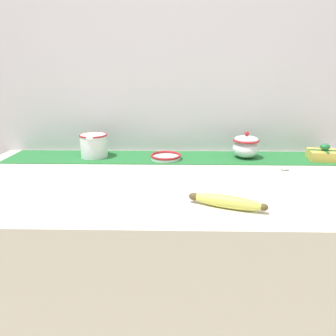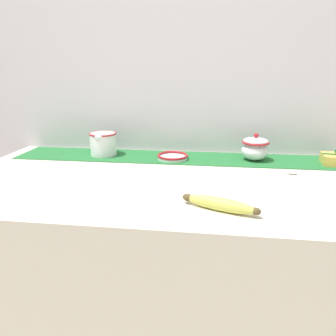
{
  "view_description": "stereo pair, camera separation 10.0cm",
  "coord_description": "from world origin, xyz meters",
  "px_view_note": "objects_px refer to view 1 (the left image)",
  "views": [
    {
      "loc": [
        0.02,
        -1.0,
        1.27
      ],
      "look_at": [
        -0.0,
        -0.05,
        0.97
      ],
      "focal_mm": 32.0,
      "sensor_mm": 36.0,
      "label": 1
    },
    {
      "loc": [
        0.12,
        -0.99,
        1.27
      ],
      "look_at": [
        -0.0,
        -0.05,
        0.97
      ],
      "focal_mm": 32.0,
      "sensor_mm": 36.0,
      "label": 2
    }
  ],
  "objects_px": {
    "sugar_bowl": "(246,146)",
    "gift_box": "(324,154)",
    "banana": "(227,202)",
    "small_dish": "(166,157)",
    "cream_pitcher": "(94,145)",
    "spoon": "(279,169)"
  },
  "relations": [
    {
      "from": "banana",
      "to": "sugar_bowl",
      "type": "bearing_deg",
      "value": 72.16
    },
    {
      "from": "sugar_bowl",
      "to": "small_dish",
      "type": "height_order",
      "value": "sugar_bowl"
    },
    {
      "from": "cream_pitcher",
      "to": "spoon",
      "type": "distance_m",
      "value": 0.77
    },
    {
      "from": "cream_pitcher",
      "to": "banana",
      "type": "bearing_deg",
      "value": -45.83
    },
    {
      "from": "banana",
      "to": "gift_box",
      "type": "xyz_separation_m",
      "value": [
        0.49,
        0.48,
        0.01
      ]
    },
    {
      "from": "spoon",
      "to": "gift_box",
      "type": "bearing_deg",
      "value": 35.16
    },
    {
      "from": "sugar_bowl",
      "to": "gift_box",
      "type": "xyz_separation_m",
      "value": [
        0.32,
        -0.03,
        -0.03
      ]
    },
    {
      "from": "cream_pitcher",
      "to": "gift_box",
      "type": "height_order",
      "value": "cream_pitcher"
    },
    {
      "from": "cream_pitcher",
      "to": "gift_box",
      "type": "bearing_deg",
      "value": -1.56
    },
    {
      "from": "sugar_bowl",
      "to": "banana",
      "type": "height_order",
      "value": "sugar_bowl"
    },
    {
      "from": "small_dish",
      "to": "gift_box",
      "type": "xyz_separation_m",
      "value": [
        0.67,
        0.0,
        0.01
      ]
    },
    {
      "from": "sugar_bowl",
      "to": "banana",
      "type": "distance_m",
      "value": 0.53
    },
    {
      "from": "small_dish",
      "to": "banana",
      "type": "distance_m",
      "value": 0.51
    },
    {
      "from": "cream_pitcher",
      "to": "banana",
      "type": "height_order",
      "value": "cream_pitcher"
    },
    {
      "from": "sugar_bowl",
      "to": "gift_box",
      "type": "height_order",
      "value": "sugar_bowl"
    },
    {
      "from": "cream_pitcher",
      "to": "spoon",
      "type": "relative_size",
      "value": 0.73
    },
    {
      "from": "banana",
      "to": "gift_box",
      "type": "bearing_deg",
      "value": 44.61
    },
    {
      "from": "small_dish",
      "to": "banana",
      "type": "bearing_deg",
      "value": -69.36
    },
    {
      "from": "small_dish",
      "to": "sugar_bowl",
      "type": "bearing_deg",
      "value": 4.8
    },
    {
      "from": "gift_box",
      "to": "spoon",
      "type": "bearing_deg",
      "value": -148.63
    },
    {
      "from": "banana",
      "to": "spoon",
      "type": "relative_size",
      "value": 1.11
    },
    {
      "from": "cream_pitcher",
      "to": "small_dish",
      "type": "xyz_separation_m",
      "value": [
        0.31,
        -0.03,
        -0.04
      ]
    }
  ]
}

